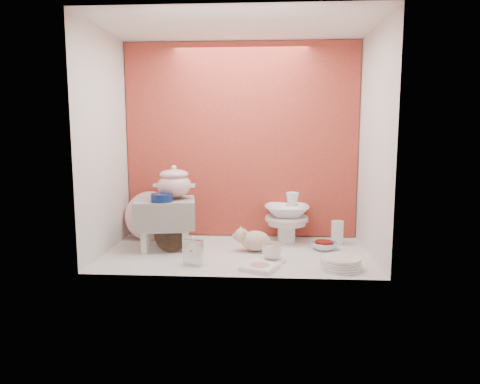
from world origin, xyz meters
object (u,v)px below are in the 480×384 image
object	(u,v)px
floral_platter	(150,216)
crystal_bowl	(324,246)
gold_rim_teacup	(272,251)
plush_pig	(256,240)
porcelain_tower	(287,217)
dinner_plate_stack	(341,263)
soup_tureen	(174,182)
blue_white_vase	(164,225)
mantel_clock	(193,251)
step_stool	(166,224)

from	to	relation	value
floral_platter	crystal_bowl	size ratio (longest dim) A/B	2.09
gold_rim_teacup	plush_pig	bearing A→B (deg)	117.08
floral_platter	porcelain_tower	size ratio (longest dim) A/B	1.00
crystal_bowl	gold_rim_teacup	bearing A→B (deg)	-142.52
gold_rim_teacup	porcelain_tower	world-z (taller)	porcelain_tower
plush_pig	porcelain_tower	bearing A→B (deg)	74.44
dinner_plate_stack	soup_tureen	bearing A→B (deg)	158.86
blue_white_vase	plush_pig	xyz separation A→B (m)	(0.72, -0.33, -0.03)
mantel_clock	gold_rim_teacup	bearing A→B (deg)	28.51
step_stool	floral_platter	world-z (taller)	floral_platter
soup_tureen	crystal_bowl	world-z (taller)	soup_tureen
plush_pig	crystal_bowl	bearing A→B (deg)	31.38
floral_platter	crystal_bowl	xyz separation A→B (m)	(1.30, -0.23, -0.15)
step_stool	soup_tureen	world-z (taller)	soup_tureen
mantel_clock	plush_pig	distance (m)	0.50
floral_platter	crystal_bowl	bearing A→B (deg)	-9.90
soup_tureen	porcelain_tower	distance (m)	0.88
step_stool	mantel_clock	distance (m)	0.46
gold_rim_teacup	porcelain_tower	distance (m)	0.53
dinner_plate_stack	crystal_bowl	size ratio (longest dim) A/B	1.42
crystal_bowl	mantel_clock	bearing A→B (deg)	-154.98
floral_platter	plush_pig	distance (m)	0.88
mantel_clock	floral_platter	bearing A→B (deg)	139.87
step_stool	plush_pig	bearing A→B (deg)	-13.81
blue_white_vase	dinner_plate_stack	world-z (taller)	blue_white_vase
porcelain_tower	step_stool	bearing A→B (deg)	-164.36
step_stool	blue_white_vase	size ratio (longest dim) A/B	1.90
gold_rim_teacup	crystal_bowl	size ratio (longest dim) A/B	0.71
crystal_bowl	porcelain_tower	world-z (taller)	porcelain_tower
mantel_clock	crystal_bowl	world-z (taller)	mantel_clock
plush_pig	mantel_clock	bearing A→B (deg)	-115.83
plush_pig	gold_rim_teacup	size ratio (longest dim) A/B	2.06
plush_pig	dinner_plate_stack	world-z (taller)	plush_pig
gold_rim_teacup	crystal_bowl	xyz separation A→B (m)	(0.37, 0.29, -0.03)
porcelain_tower	plush_pig	bearing A→B (deg)	-128.60
blue_white_vase	gold_rim_teacup	world-z (taller)	blue_white_vase
gold_rim_teacup	crystal_bowl	distance (m)	0.47
mantel_clock	gold_rim_teacup	distance (m)	0.50
floral_platter	crystal_bowl	world-z (taller)	floral_platter
soup_tureen	floral_platter	world-z (taller)	soup_tureen
soup_tureen	floral_platter	size ratio (longest dim) A/B	0.74
plush_pig	dinner_plate_stack	distance (m)	0.63
blue_white_vase	porcelain_tower	bearing A→B (deg)	-2.83
step_stool	mantel_clock	xyz separation A→B (m)	(0.26, -0.37, -0.09)
step_stool	soup_tureen	size ratio (longest dim) A/B	1.48
blue_white_vase	plush_pig	world-z (taller)	blue_white_vase
step_stool	gold_rim_teacup	world-z (taller)	step_stool
soup_tureen	floral_platter	bearing A→B (deg)	136.80
dinner_plate_stack	porcelain_tower	world-z (taller)	porcelain_tower
step_stool	floral_platter	distance (m)	0.31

